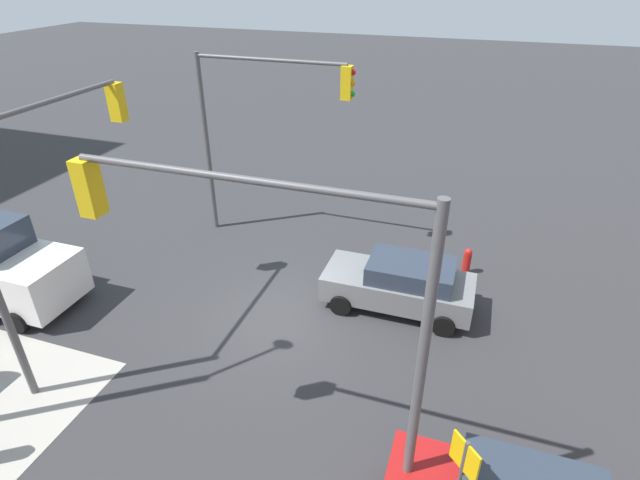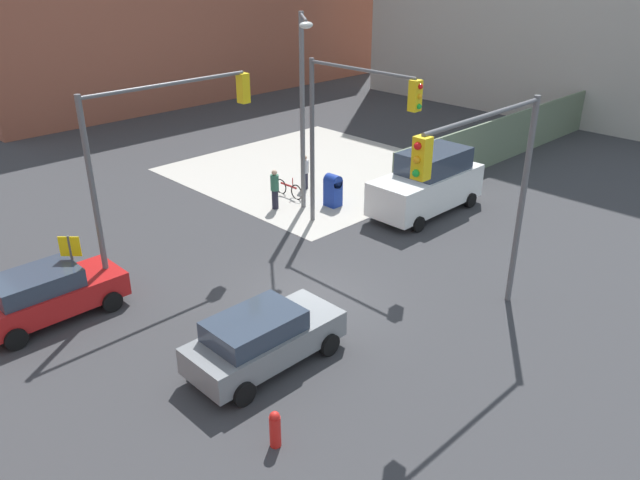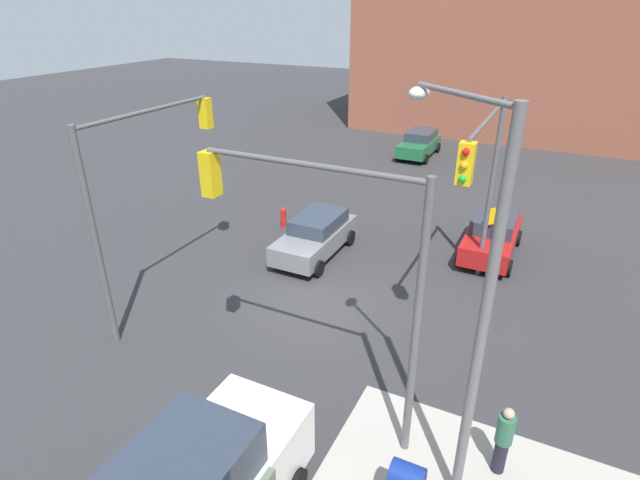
# 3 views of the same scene
# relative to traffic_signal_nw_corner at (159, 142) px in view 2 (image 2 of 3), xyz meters

# --- Properties ---
(ground_plane) EXTENTS (120.00, 120.00, 0.00)m
(ground_plane) POSITION_rel_traffic_signal_nw_corner_xyz_m (2.14, -4.50, -4.67)
(ground_plane) COLOR #333335
(sidewalk_corner) EXTENTS (12.00, 12.00, 0.01)m
(sidewalk_corner) POSITION_rel_traffic_signal_nw_corner_xyz_m (11.14, 4.50, -4.66)
(sidewalk_corner) COLOR #ADA89E
(sidewalk_corner) RESTS_ON ground
(construction_fence) EXTENTS (19.75, 0.12, 2.40)m
(construction_fence) POSITION_rel_traffic_signal_nw_corner_xyz_m (20.01, -1.30, -3.47)
(construction_fence) COLOR #607056
(construction_fence) RESTS_ON ground
(traffic_signal_nw_corner) EXTENTS (6.13, 0.36, 6.50)m
(traffic_signal_nw_corner) POSITION_rel_traffic_signal_nw_corner_xyz_m (0.00, 0.00, 0.00)
(traffic_signal_nw_corner) COLOR #59595B
(traffic_signal_nw_corner) RESTS_ON ground
(traffic_signal_se_corner) EXTENTS (5.52, 0.36, 6.50)m
(traffic_signal_se_corner) POSITION_rel_traffic_signal_nw_corner_xyz_m (4.53, -9.00, -0.04)
(traffic_signal_se_corner) COLOR #59595B
(traffic_signal_se_corner) RESTS_ON ground
(traffic_signal_ne_corner) EXTENTS (0.36, 5.19, 6.50)m
(traffic_signal_ne_corner) POSITION_rel_traffic_signal_nw_corner_xyz_m (6.64, -1.97, -0.06)
(traffic_signal_ne_corner) COLOR #59595B
(traffic_signal_ne_corner) RESTS_ON ground
(street_lamp_corner) EXTENTS (1.88, 2.15, 8.00)m
(street_lamp_corner) POSITION_rel_traffic_signal_nw_corner_xyz_m (7.10, 1.01, 0.03)
(street_lamp_corner) COLOR slate
(street_lamp_corner) RESTS_ON ground
(warning_sign_two_way) EXTENTS (0.48, 0.48, 2.40)m
(warning_sign_two_way) POSITION_rel_traffic_signal_nw_corner_xyz_m (-3.26, 0.21, -3.03)
(warning_sign_two_way) COLOR #4C4C4C
(warning_sign_two_way) RESTS_ON ground
(mailbox_blue) EXTENTS (0.56, 0.64, 1.43)m
(mailbox_blue) POSITION_rel_traffic_signal_nw_corner_xyz_m (8.34, 0.50, -3.91)
(mailbox_blue) COLOR navy
(mailbox_blue) RESTS_ON ground
(fire_hydrant) EXTENTS (0.26, 0.26, 0.94)m
(fire_hydrant) POSITION_rel_traffic_signal_nw_corner_xyz_m (-2.86, -8.70, -4.18)
(fire_hydrant) COLOR red
(fire_hydrant) RESTS_ON ground
(coupe_gray) EXTENTS (4.36, 2.02, 1.62)m
(coupe_gray) POSITION_rel_traffic_signal_nw_corner_xyz_m (-1.11, -6.19, -3.82)
(coupe_gray) COLOR slate
(coupe_gray) RESTS_ON ground
(hatchback_red) EXTENTS (4.25, 2.02, 1.62)m
(hatchback_red) POSITION_rel_traffic_signal_nw_corner_xyz_m (-4.22, 0.10, -3.83)
(hatchback_red) COLOR #B21919
(hatchback_red) RESTS_ON ground
(van_white_delivery) EXTENTS (5.40, 2.32, 2.62)m
(van_white_delivery) POSITION_rel_traffic_signal_nw_corner_xyz_m (10.74, -2.70, -3.39)
(van_white_delivery) COLOR white
(van_white_delivery) RESTS_ON ground
(pedestrian_crossing) EXTENTS (0.36, 0.36, 1.75)m
(pedestrian_crossing) POSITION_rel_traffic_signal_nw_corner_xyz_m (6.34, 2.00, -3.76)
(pedestrian_crossing) COLOR #2D664C
(pedestrian_crossing) RESTS_ON ground
(pedestrian_waiting) EXTENTS (0.36, 0.36, 1.61)m
(pedestrian_waiting) POSITION_rel_traffic_signal_nw_corner_xyz_m (8.94, 2.90, -3.84)
(pedestrian_waiting) COLOR #B2B2B7
(pedestrian_waiting) RESTS_ON ground
(bicycle_leaning_on_fence) EXTENTS (0.05, 1.75, 0.97)m
(bicycle_leaning_on_fence) POSITION_rel_traffic_signal_nw_corner_xyz_m (7.74, 2.70, -4.32)
(bicycle_leaning_on_fence) COLOR black
(bicycle_leaning_on_fence) RESTS_ON ground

